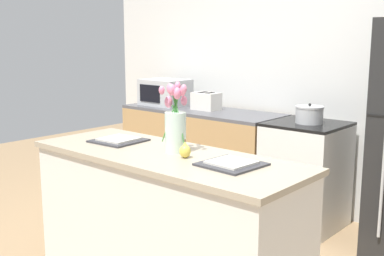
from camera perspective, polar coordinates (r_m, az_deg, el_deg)
back_wall at (r=4.47m, az=15.06°, el=7.13°), size 5.20×0.08×2.70m
kitchen_island at (r=3.03m, az=-3.18°, el=-11.38°), size 1.80×0.66×0.91m
back_counter at (r=4.85m, az=1.08°, el=-3.05°), size 1.68×0.60×0.90m
stove_range at (r=4.22m, az=13.27°, el=-5.41°), size 0.60×0.61×0.90m
flower_vase at (r=2.89m, az=-1.99°, el=0.39°), size 0.17×0.17×0.42m
pear_figurine at (r=2.78m, az=-0.79°, el=-2.67°), size 0.07×0.07×0.11m
plate_setting_left at (r=3.25m, az=-8.69°, el=-1.42°), size 0.32×0.32×0.02m
plate_setting_right at (r=2.62m, az=4.70°, el=-4.23°), size 0.32×0.32×0.02m
toaster at (r=4.73m, az=1.70°, el=3.20°), size 0.28×0.18×0.17m
cooking_pot at (r=4.09m, az=13.74°, el=1.56°), size 0.23×0.23×0.17m
microwave at (r=5.07m, az=-3.21°, el=4.25°), size 0.48×0.37×0.27m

